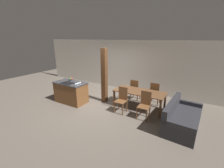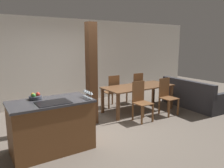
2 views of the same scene
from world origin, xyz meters
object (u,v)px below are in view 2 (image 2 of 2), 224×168
kitchen_island (52,126)px  couch (194,97)px  fruit_bowl (35,97)px  timber_post (92,74)px  dining_chair_near_left (141,100)px  dining_chair_far_right (136,87)px  dining_chair_far_left (112,91)px  wine_glass_near (91,93)px  wine_glass_middle (89,92)px  dining_chair_near_right (167,96)px  wine_glass_end (85,91)px  wine_glass_far (87,92)px  dining_table (138,89)px

kitchen_island → couch: 4.58m
fruit_bowl → couch: 4.81m
fruit_bowl → timber_post: 1.58m
dining_chair_near_left → dining_chair_far_right: same height
dining_chair_far_left → dining_chair_near_left: bearing=90.0°
wine_glass_near → timber_post: timber_post is taller
wine_glass_middle → dining_chair_near_left: size_ratio=0.14×
fruit_bowl → dining_chair_near_right: (3.51, 0.08, -0.47)m
wine_glass_middle → wine_glass_end: 0.18m
wine_glass_end → timber_post: size_ratio=0.06×
wine_glass_near → dining_chair_near_right: size_ratio=0.14×
dining_chair_near_right → dining_chair_far_left: 1.63m
dining_chair_near_right → dining_chair_far_right: same height
dining_chair_near_left → fruit_bowl: bearing=-178.2°
wine_glass_far → dining_chair_near_left: size_ratio=0.14×
couch → timber_post: size_ratio=0.82×
kitchen_island → dining_chair_far_right: size_ratio=1.45×
fruit_bowl → dining_table: size_ratio=0.11×
kitchen_island → fruit_bowl: bearing=127.3°
wine_glass_far → couch: 4.02m
dining_chair_far_right → timber_post: size_ratio=0.41×
dining_chair_near_right → wine_glass_near: bearing=-166.1°
dining_table → timber_post: timber_post is taller
wine_glass_near → dining_chair_near_left: size_ratio=0.14×
wine_glass_middle → couch: wine_glass_middle is taller
kitchen_island → dining_chair_far_left: (2.38, 1.68, 0.05)m
dining_table → wine_glass_far: bearing=-152.3°
wine_glass_near → fruit_bowl: bearing=145.5°
wine_glass_end → dining_table: wine_glass_end is taller
dining_chair_near_left → dining_chair_far_left: same height
kitchen_island → wine_glass_middle: size_ratio=10.18×
dining_chair_far_left → couch: dining_chair_far_left is taller
wine_glass_end → dining_chair_far_right: size_ratio=0.14×
wine_glass_middle → dining_chair_near_right: bearing=12.1°
dining_chair_far_left → couch: 2.54m
dining_chair_far_left → dining_chair_far_right: size_ratio=1.00×
dining_chair_far_right → couch: (1.25, -1.29, -0.23)m
wine_glass_middle → wine_glass_end: same height
wine_glass_far → dining_chair_far_right: bearing=34.4°
kitchen_island → dining_chair_far_right: 3.71m
wine_glass_middle → wine_glass_far: size_ratio=1.00×
wine_glass_far → wine_glass_middle: bearing=-90.0°
fruit_bowl → dining_chair_far_right: fruit_bowl is taller
kitchen_island → timber_post: size_ratio=0.60×
dining_table → couch: (1.71, -0.62, -0.36)m
wine_glass_near → couch: size_ratio=0.07×
dining_chair_far_left → timber_post: bearing=37.1°
kitchen_island → wine_glass_middle: (0.65, -0.23, 0.58)m
kitchen_island → couch: (4.56, 0.39, -0.18)m
kitchen_island → couch: kitchen_island is taller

